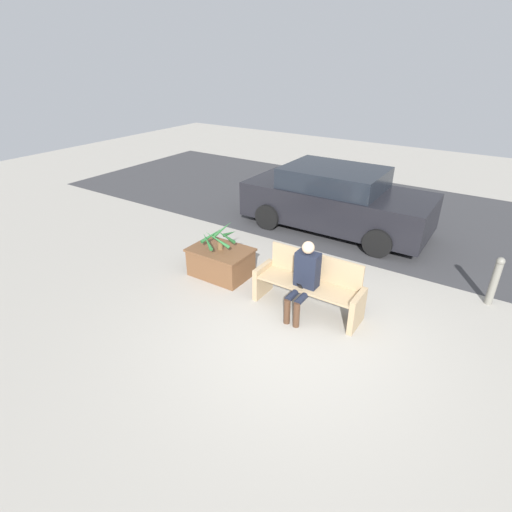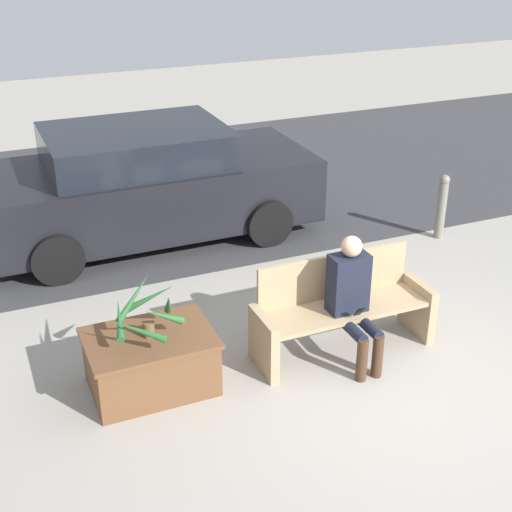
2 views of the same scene
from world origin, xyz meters
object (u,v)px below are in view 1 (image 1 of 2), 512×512
Objects in this scene: person_seated at (304,276)px; planter_box at (221,261)px; bench at (309,285)px; bollard_post at (495,280)px; parked_car at (336,200)px; potted_plant at (219,237)px.

planter_box is (-1.90, 0.28, -0.40)m from person_seated.
bench reaches higher than bollard_post.
bench is at bearing -73.17° from parked_car.
bench reaches higher than planter_box.
person_seated is 1.44× the size of bollard_post.
bollard_post is (4.45, 1.73, -0.33)m from potted_plant.
potted_plant is at bearing -105.11° from parked_car.
bench is at bearing -2.63° from planter_box.
person_seated reaches higher than planter_box.
person_seated is (-0.01, -0.20, 0.25)m from bench.
parked_car is at bearing 105.87° from person_seated.
person_seated reaches higher than bench.
bench is 2.05× the size of bollard_post.
parked_car reaches higher than bollard_post.
planter_box is 1.29× the size of bollard_post.
parked_car is at bearing 156.04° from bollard_post.
parked_car is (0.89, 3.31, -0.06)m from potted_plant.
person_seated reaches higher than potted_plant.
planter_box is 0.50m from potted_plant.
potted_plant is (-1.92, 0.09, 0.35)m from bench.
planter_box is at bearing 4.55° from potted_plant.
potted_plant is at bearing 177.42° from bench.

